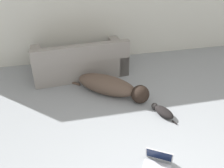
% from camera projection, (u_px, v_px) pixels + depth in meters
% --- Properties ---
extents(wall_back, '(6.68, 0.06, 2.57)m').
position_uv_depth(wall_back, '(103.00, 1.00, 5.22)').
color(wall_back, beige).
rests_on(wall_back, ground_plane).
extents(couch, '(1.92, 0.99, 0.76)m').
position_uv_depth(couch, '(80.00, 62.00, 5.10)').
color(couch, gray).
rests_on(couch, ground_plane).
extents(dog, '(1.42, 1.17, 0.35)m').
position_uv_depth(dog, '(112.00, 86.00, 4.47)').
color(dog, '#4C3D33').
rests_on(dog, ground_plane).
extents(cat, '(0.32, 0.54, 0.13)m').
position_uv_depth(cat, '(163.00, 111.00, 4.03)').
color(cat, black).
rests_on(cat, ground_plane).
extents(laptop_open, '(0.44, 0.42, 0.22)m').
position_uv_depth(laptop_open, '(158.00, 160.00, 3.17)').
color(laptop_open, '#B7B7BC').
rests_on(laptop_open, ground_plane).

